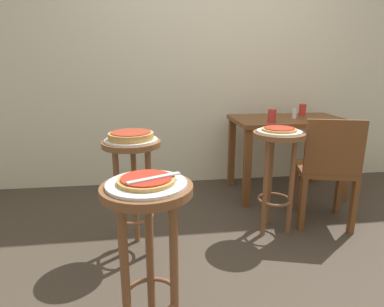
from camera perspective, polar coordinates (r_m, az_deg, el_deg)
The scene contains 17 objects.
ground_plane at distance 2.15m, azimuth 11.47°, elevation -19.14°, with size 6.00×6.00×0.00m, color #42382D.
back_wall at distance 3.39m, azimuth 3.36°, elevation 20.20°, with size 6.00×0.10×3.00m, color beige.
stool_foreground at distance 1.35m, azimuth -7.71°, elevation -13.94°, with size 0.36×0.36×0.76m.
serving_plate_foreground at distance 1.26m, azimuth -8.06°, elevation -5.35°, with size 0.32×0.32×0.01m, color silver.
pizza_foreground at distance 1.25m, azimuth -8.09°, elevation -4.67°, with size 0.23×0.23×0.02m.
stool_middle at distance 2.07m, azimuth -10.43°, elevation -3.44°, with size 0.36×0.36×0.76m.
serving_plate_middle at distance 2.02m, azimuth -10.72°, elevation 2.36°, with size 0.33×0.33×0.01m, color silver.
pizza_middle at distance 2.01m, azimuth -10.76°, elevation 3.15°, with size 0.28×0.28×0.05m.
stool_leftside at distance 2.38m, azimuth 14.87°, elevation -1.29°, with size 0.36×0.36×0.76m.
serving_plate_leftside at distance 2.33m, azimuth 15.22°, elevation 3.80°, with size 0.31×0.31×0.01m, color white.
pizza_leftside at distance 2.32m, azimuth 15.25°, elevation 4.18°, with size 0.24×0.24×0.02m.
dining_table at distance 3.16m, azimuth 16.59°, elevation 3.85°, with size 1.03×0.64×0.74m.
cup_near_edge at distance 2.86m, azimuth 14.01°, elevation 6.54°, with size 0.07×0.07×0.11m, color red.
cup_far_edge at distance 3.33m, azimuth 19.00°, elevation 7.33°, with size 0.07×0.07×0.11m, color red.
condiment_shaker at distance 3.13m, azimuth 17.73°, elevation 6.74°, with size 0.04×0.04×0.09m, color white.
wooden_chair at distance 2.62m, azimuth 22.87°, elevation -2.36°, with size 0.49×0.49×0.85m.
pizza_server_knife at distance 1.23m, azimuth -6.71°, elevation -4.32°, with size 0.22×0.02×0.01m, color silver.
Camera 1 is at (-0.63, -1.67, 1.20)m, focal length 30.06 mm.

